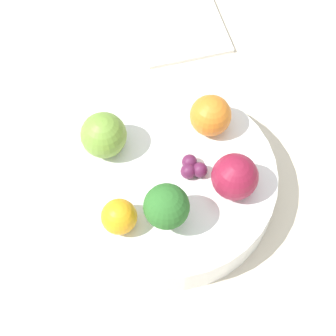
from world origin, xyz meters
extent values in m
plane|color=gray|center=(0.00, 0.00, 0.00)|extent=(6.00, 6.00, 0.00)
cube|color=beige|center=(0.00, 0.00, 0.01)|extent=(1.20, 1.20, 0.02)
cylinder|color=white|center=(0.00, 0.00, 0.04)|extent=(0.25, 0.25, 0.04)
cylinder|color=#8CB76B|center=(-0.06, 0.02, 0.07)|extent=(0.02, 0.02, 0.02)
sphere|color=#2D6B28|center=(-0.06, 0.02, 0.10)|extent=(0.05, 0.05, 0.05)
sphere|color=olive|center=(0.06, 0.06, 0.09)|extent=(0.05, 0.05, 0.05)
sphere|color=maroon|center=(-0.04, -0.06, 0.09)|extent=(0.05, 0.05, 0.05)
sphere|color=orange|center=(-0.04, 0.07, 0.08)|extent=(0.04, 0.04, 0.04)
sphere|color=orange|center=(0.04, -0.07, 0.09)|extent=(0.05, 0.05, 0.05)
sphere|color=#5B1E42|center=(0.00, -0.03, 0.07)|extent=(0.02, 0.02, 0.02)
sphere|color=#5B1E42|center=(-0.01, -0.02, 0.07)|extent=(0.02, 0.02, 0.02)
sphere|color=#5B1E42|center=(-0.01, -0.03, 0.07)|extent=(0.02, 0.02, 0.02)
cube|color=white|center=(0.26, -0.11, 0.02)|extent=(0.17, 0.13, 0.01)
camera|label=1|loc=(-0.30, 0.11, 0.62)|focal=60.00mm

